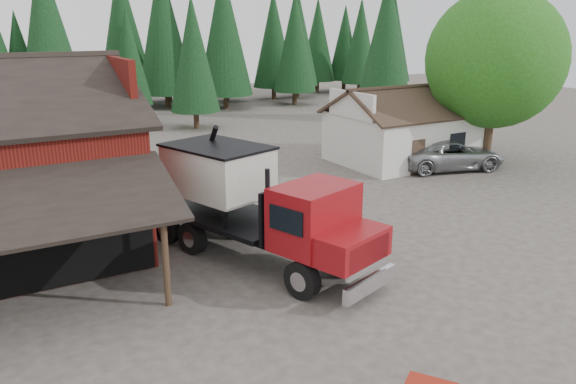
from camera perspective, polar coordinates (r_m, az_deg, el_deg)
ground at (r=18.35m, az=7.25°, el=-9.89°), size 120.00×120.00×0.00m
farmhouse at (r=35.35m, az=11.63°, el=5.78°), size 8.60×6.42×4.65m
deciduous_tree at (r=35.57m, az=20.31°, el=12.07°), size 8.00×8.00×10.20m
conifer_backdrop at (r=56.48m, az=-19.42°, el=7.47°), size 76.00×16.00×16.00m
near_pine_b at (r=45.94m, az=-9.60°, el=13.66°), size 3.96×3.96×10.40m
near_pine_c at (r=50.49m, az=9.95°, el=15.04°), size 4.84×4.84×12.40m
near_pine_d at (r=47.37m, az=-23.26°, el=14.49°), size 5.28×5.28×13.40m
feed_truck at (r=19.86m, az=-3.70°, el=-1.03°), size 5.74×10.45×4.57m
silver_car at (r=34.07m, az=16.13°, el=3.69°), size 6.86×4.57×1.75m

